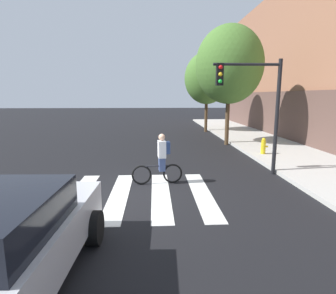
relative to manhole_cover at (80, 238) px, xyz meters
name	(u,v)px	position (x,y,z in m)	size (l,w,h in m)	color
ground_plane	(124,195)	(0.65, 2.53, 0.00)	(120.00, 120.00, 0.00)	black
crosswalk_stripes	(119,195)	(0.50, 2.53, 0.00)	(5.51, 4.15, 0.01)	silver
manhole_cover	(80,238)	(0.00, 0.00, 0.00)	(0.64, 0.64, 0.01)	#473D1E
cyclist	(161,159)	(1.77, 3.59, 0.84)	(1.71, 0.39, 1.69)	black
traffic_light_near	(256,97)	(5.21, 4.56, 2.86)	(2.47, 0.28, 4.20)	black
fire_hydrant	(263,146)	(6.80, 7.53, 0.53)	(0.33, 0.22, 0.78)	gold
street_tree_near	(229,65)	(5.91, 11.00, 4.65)	(3.88, 3.88, 6.90)	#4C3823
street_tree_mid	(207,78)	(5.78, 17.21, 4.28)	(3.56, 3.56, 6.34)	#4C3823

